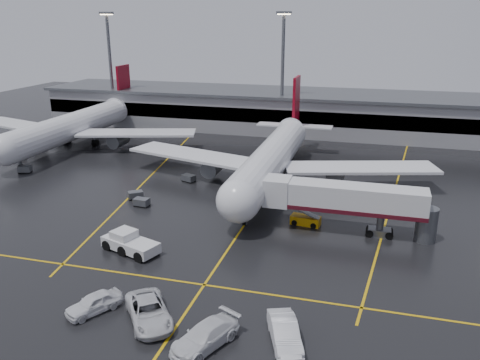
# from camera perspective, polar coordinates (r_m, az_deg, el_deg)

# --- Properties ---
(ground) EXTENTS (220.00, 220.00, 0.00)m
(ground) POSITION_cam_1_polar(r_m,az_deg,el_deg) (67.14, 2.10, -2.87)
(ground) COLOR black
(ground) RESTS_ON ground
(apron_line_centre) EXTENTS (0.25, 90.00, 0.02)m
(apron_line_centre) POSITION_cam_1_polar(r_m,az_deg,el_deg) (67.13, 2.10, -2.86)
(apron_line_centre) COLOR gold
(apron_line_centre) RESTS_ON ground
(apron_line_stop) EXTENTS (60.00, 0.25, 0.02)m
(apron_line_stop) POSITION_cam_1_polar(r_m,az_deg,el_deg) (48.06, -4.17, -12.03)
(apron_line_stop) COLOR gold
(apron_line_stop) RESTS_ON ground
(apron_line_left) EXTENTS (9.99, 69.35, 0.02)m
(apron_line_left) POSITION_cam_1_polar(r_m,az_deg,el_deg) (82.46, -9.88, 0.95)
(apron_line_left) COLOR gold
(apron_line_left) RESTS_ON ground
(apron_line_right) EXTENTS (7.57, 69.64, 0.02)m
(apron_line_right) POSITION_cam_1_polar(r_m,az_deg,el_deg) (75.06, 17.43, -1.40)
(apron_line_right) COLOR gold
(apron_line_right) RESTS_ON ground
(terminal) EXTENTS (122.00, 19.00, 8.60)m
(terminal) POSITION_cam_1_polar(r_m,az_deg,el_deg) (111.60, 7.94, 7.86)
(terminal) COLOR gray
(terminal) RESTS_ON ground
(light_mast_left) EXTENTS (3.00, 1.20, 25.45)m
(light_mast_left) POSITION_cam_1_polar(r_m,az_deg,el_deg) (119.22, -14.81, 13.04)
(light_mast_left) COLOR #595B60
(light_mast_left) RESTS_ON ground
(light_mast_mid) EXTENTS (3.00, 1.20, 25.45)m
(light_mast_mid) POSITION_cam_1_polar(r_m,az_deg,el_deg) (105.19, 4.96, 12.93)
(light_mast_mid) COLOR #595B60
(light_mast_mid) RESTS_ON ground
(main_airliner) EXTENTS (48.80, 45.60, 14.10)m
(main_airliner) POSITION_cam_1_polar(r_m,az_deg,el_deg) (74.81, 3.88, 2.74)
(main_airliner) COLOR silver
(main_airliner) RESTS_ON ground
(second_airliner) EXTENTS (48.80, 45.60, 14.10)m
(second_airliner) POSITION_cam_1_polar(r_m,az_deg,el_deg) (102.00, -18.52, 6.05)
(second_airliner) COLOR silver
(second_airliner) RESTS_ON ground
(jet_bridge) EXTENTS (19.90, 3.40, 6.05)m
(jet_bridge) POSITION_cam_1_polar(r_m,az_deg,el_deg) (58.63, 12.12, -2.39)
(jet_bridge) COLOR silver
(jet_bridge) RESTS_ON ground
(pushback_tractor) EXTENTS (7.11, 4.69, 2.36)m
(pushback_tractor) POSITION_cam_1_polar(r_m,az_deg,el_deg) (55.14, -12.70, -7.18)
(pushback_tractor) COLOR silver
(pushback_tractor) RESTS_ON ground
(belt_loader) EXTENTS (3.77, 2.11, 2.28)m
(belt_loader) POSITION_cam_1_polar(r_m,az_deg,el_deg) (61.16, 7.61, -4.64)
(belt_loader) COLOR #D39008
(belt_loader) RESTS_ON ground
(service_van_a) EXTENTS (6.50, 7.22, 1.86)m
(service_van_a) POSITION_cam_1_polar(r_m,az_deg,el_deg) (43.13, -10.52, -14.77)
(service_van_a) COLOR silver
(service_van_a) RESTS_ON ground
(service_van_b) EXTENTS (4.95, 6.69, 1.80)m
(service_van_b) POSITION_cam_1_polar(r_m,az_deg,el_deg) (39.86, -4.08, -17.60)
(service_van_b) COLOR silver
(service_van_b) RESTS_ON ground
(service_van_c) EXTENTS (3.93, 6.09, 1.89)m
(service_van_c) POSITION_cam_1_polar(r_m,az_deg,el_deg) (40.18, 5.20, -17.22)
(service_van_c) COLOR white
(service_van_c) RESTS_ON ground
(service_van_d) EXTENTS (4.27, 5.25, 1.68)m
(service_van_d) POSITION_cam_1_polar(r_m,az_deg,el_deg) (45.49, -16.57, -13.51)
(service_van_d) COLOR white
(service_van_d) RESTS_ON ground
(baggage_cart_a) EXTENTS (2.10, 1.47, 1.12)m
(baggage_cart_a) POSITION_cam_1_polar(r_m,az_deg,el_deg) (67.65, -11.34, -2.50)
(baggage_cart_a) COLOR #595B60
(baggage_cart_a) RESTS_ON ground
(baggage_cart_b) EXTENTS (2.38, 2.25, 1.12)m
(baggage_cart_b) POSITION_cam_1_polar(r_m,az_deg,el_deg) (70.52, -12.02, -1.67)
(baggage_cart_b) COLOR #595B60
(baggage_cart_b) RESTS_ON ground
(baggage_cart_c) EXTENTS (2.34, 1.96, 1.12)m
(baggage_cart_c) POSITION_cam_1_polar(r_m,az_deg,el_deg) (76.57, -5.97, 0.25)
(baggage_cart_c) COLOR #595B60
(baggage_cart_c) RESTS_ON ground
(baggage_cart_d) EXTENTS (2.07, 1.42, 1.12)m
(baggage_cart_d) POSITION_cam_1_polar(r_m,az_deg,el_deg) (96.93, -24.20, 2.58)
(baggage_cart_d) COLOR #595B60
(baggage_cart_d) RESTS_ON ground
(baggage_cart_e) EXTENTS (2.28, 1.81, 1.12)m
(baggage_cart_e) POSITION_cam_1_polar(r_m,az_deg,el_deg) (88.03, -23.66, 1.18)
(baggage_cart_e) COLOR #595B60
(baggage_cart_e) RESTS_ON ground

